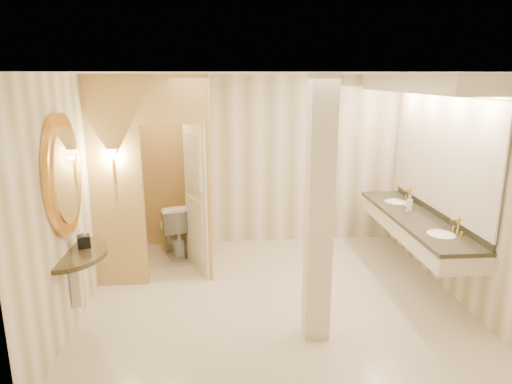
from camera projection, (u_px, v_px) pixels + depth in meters
floor at (273, 296)px, 5.71m from camera, size 4.50×4.50×0.00m
ceiling at (275, 73)px, 5.04m from camera, size 4.50×4.50×0.00m
wall_back at (259, 161)px, 7.31m from camera, size 4.50×0.02×2.70m
wall_front at (304, 256)px, 3.45m from camera, size 4.50×0.02×2.70m
wall_left at (78, 195)px, 5.20m from camera, size 0.02×4.00×2.70m
wall_right at (457, 188)px, 5.55m from camera, size 0.02×4.00×2.70m
toilet_closet at (184, 173)px, 6.22m from camera, size 1.50×1.55×2.70m
wall_sconce at (113, 156)px, 5.55m from camera, size 0.14×0.14×0.42m
vanity at (423, 160)px, 5.85m from camera, size 0.75×2.83×2.09m
console_shelf at (66, 209)px, 4.69m from camera, size 0.96×0.96×1.93m
pillar at (319, 213)px, 4.54m from camera, size 0.25×0.25×2.70m
tissue_box at (84, 241)px, 4.92m from camera, size 0.17×0.17×0.13m
toilet at (174, 228)px, 6.95m from camera, size 0.69×0.92×0.83m
soap_bottle_a at (408, 207)px, 6.21m from camera, size 0.07×0.07×0.13m
soap_bottle_b at (406, 204)px, 6.41m from camera, size 0.09×0.09×0.10m
soap_bottle_c at (410, 203)px, 6.20m from camera, size 0.11×0.11×0.23m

